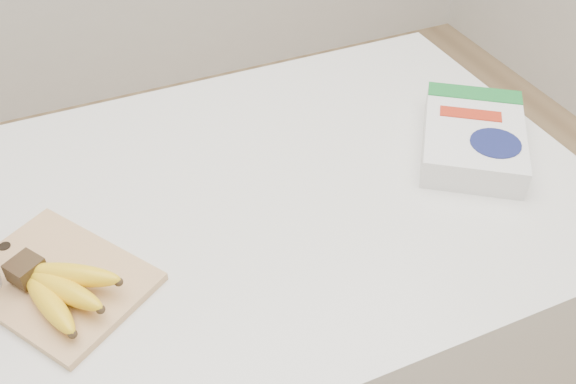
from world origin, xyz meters
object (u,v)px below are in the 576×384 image
at_px(table, 257,351).
at_px(cutting_board, 57,281).
at_px(bananas, 58,287).
at_px(cereal_box, 473,137).

height_order(table, cutting_board, cutting_board).
relative_size(table, bananas, 6.76).
bearing_deg(table, cereal_box, -5.56).
xyz_separation_m(cutting_board, cereal_box, (0.81, 0.03, 0.02)).
xyz_separation_m(table, bananas, (-0.35, -0.11, 0.52)).
relative_size(table, cereal_box, 3.77).
height_order(cutting_board, cereal_box, cereal_box).
height_order(cutting_board, bananas, bananas).
bearing_deg(bananas, table, 18.18).
bearing_deg(bananas, cereal_box, 4.96).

